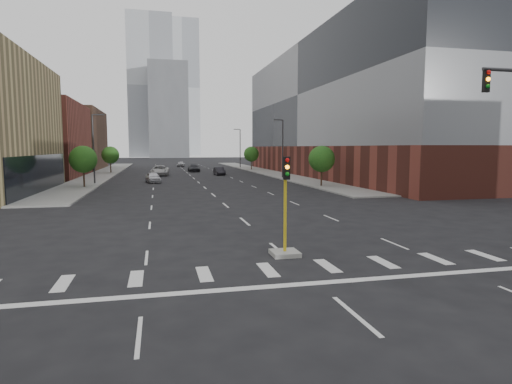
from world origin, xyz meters
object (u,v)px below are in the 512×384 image
object	(u,v)px
car_near_left	(153,177)
car_deep_right	(194,168)
car_far_left	(160,171)
median_traffic_signal	(285,234)
car_mid_right	(219,171)
car_distant	(181,164)

from	to	relation	value
car_near_left	car_deep_right	world-z (taller)	car_near_left
car_near_left	car_far_left	size ratio (longest dim) A/B	0.69
median_traffic_signal	car_mid_right	size ratio (longest dim) A/B	1.03
car_deep_right	car_near_left	bearing A→B (deg)	-110.07
median_traffic_signal	car_distant	bearing A→B (deg)	89.87
median_traffic_signal	car_distant	world-z (taller)	median_traffic_signal
median_traffic_signal	car_mid_right	xyz separation A→B (m)	(5.00, 56.04, -0.27)
median_traffic_signal	car_near_left	bearing A→B (deg)	98.27
car_far_left	car_distant	world-z (taller)	car_far_left
car_near_left	car_distant	size ratio (longest dim) A/B	1.05
car_mid_right	car_far_left	world-z (taller)	car_far_left
car_near_left	car_deep_right	bearing A→B (deg)	63.74
car_far_left	car_distant	size ratio (longest dim) A/B	1.53
car_near_left	car_far_left	xyz separation A→B (m)	(1.04, 14.99, 0.14)
car_far_left	car_distant	xyz separation A→B (m)	(5.28, 33.48, -0.17)
car_distant	car_deep_right	bearing A→B (deg)	-78.46
car_mid_right	car_deep_right	distance (m)	11.73
car_distant	car_near_left	bearing A→B (deg)	-89.08
car_deep_right	car_far_left	bearing A→B (deg)	-126.13
car_near_left	car_mid_right	distance (m)	17.85
car_near_left	median_traffic_signal	bearing A→B (deg)	-91.14
median_traffic_signal	car_far_left	bearing A→B (deg)	95.09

